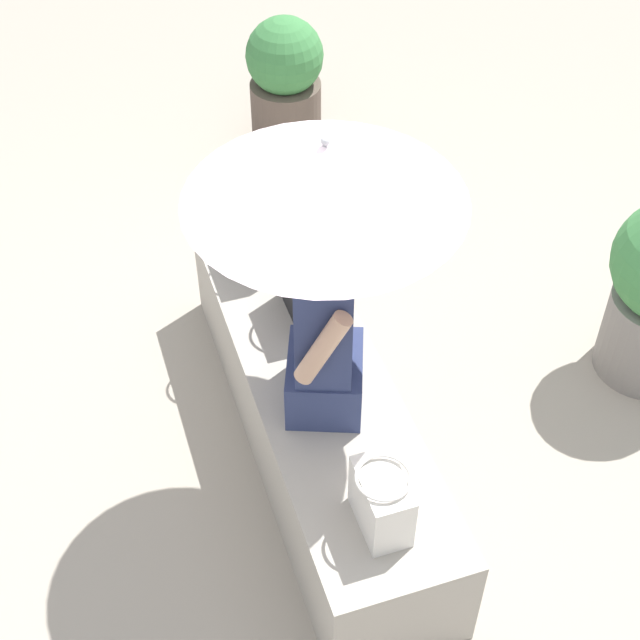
% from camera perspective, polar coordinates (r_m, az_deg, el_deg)
% --- Properties ---
extents(ground_plane, '(14.00, 14.00, 0.00)m').
position_cam_1_polar(ground_plane, '(4.09, -0.26, -7.62)').
color(ground_plane, '#9E9384').
extents(stone_bench, '(2.04, 0.54, 0.48)m').
position_cam_1_polar(stone_bench, '(3.90, -0.27, -5.45)').
color(stone_bench, '#A8A093').
rests_on(stone_bench, ground).
extents(person_seated, '(0.51, 0.38, 0.90)m').
position_cam_1_polar(person_seated, '(3.34, 0.32, -0.39)').
color(person_seated, navy).
rests_on(person_seated, stone_bench).
extents(parasol, '(0.93, 0.93, 1.16)m').
position_cam_1_polar(parasol, '(2.95, 0.26, 8.88)').
color(parasol, '#B7B7BC').
rests_on(parasol, stone_bench).
extents(handbag_black, '(0.30, 0.22, 0.33)m').
position_cam_1_polar(handbag_black, '(3.84, -0.70, 2.23)').
color(handbag_black, black).
rests_on(handbag_black, stone_bench).
extents(tote_bag_canvas, '(0.25, 0.19, 0.26)m').
position_cam_1_polar(tote_bag_canvas, '(3.19, 3.76, -10.89)').
color(tote_bag_canvas, silver).
rests_on(tote_bag_canvas, stone_bench).
extents(shoulder_bag_spare, '(0.26, 0.19, 0.33)m').
position_cam_1_polar(shoulder_bag_spare, '(4.09, -3.87, 5.25)').
color(shoulder_bag_spare, black).
rests_on(shoulder_bag_spare, stone_bench).
extents(planter_near, '(0.44, 0.44, 0.81)m').
position_cam_1_polar(planter_near, '(5.56, -2.12, 14.21)').
color(planter_near, brown).
rests_on(planter_near, ground).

